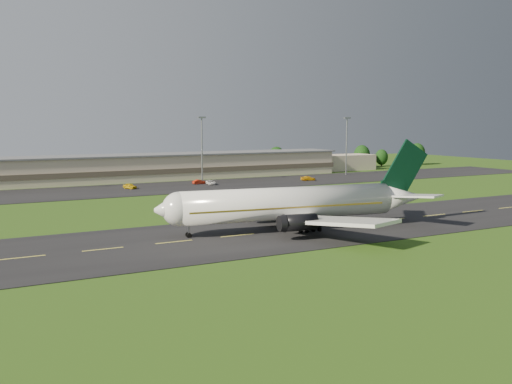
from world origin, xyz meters
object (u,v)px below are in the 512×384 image
airliner (293,204)px  service_vehicle_c (211,182)px  service_vehicle_a (130,186)px  light_mast_centre (202,141)px  service_vehicle_d (308,178)px  terminal (187,166)px  light_mast_east (347,139)px  service_vehicle_b (199,182)px

airliner → service_vehicle_c: 74.88m
airliner → service_vehicle_a: size_ratio=11.54×
airliner → light_mast_centre: size_ratio=2.51×
service_vehicle_d → terminal: bearing=57.0°
terminal → service_vehicle_d: (30.69, -26.83, -3.19)m
service_vehicle_c → service_vehicle_d: bearing=2.3°
light_mast_east → service_vehicle_b: bearing=-176.0°
light_mast_east → service_vehicle_a: (-79.49, -6.31, -11.88)m
light_mast_centre → service_vehicle_d: light_mast_centre is taller
airliner → light_mast_east: 107.66m
light_mast_centre → service_vehicle_b: 12.92m
terminal → service_vehicle_d: size_ratio=30.05×
light_mast_centre → service_vehicle_d: size_ratio=4.22×
terminal → service_vehicle_b: bearing=-101.5°
light_mast_centre → light_mast_east: 55.00m
airliner → light_mast_centre: bearing=86.2°
light_mast_east → service_vehicle_d: light_mast_east is taller
service_vehicle_d → service_vehicle_a: bearing=93.8°
terminal → service_vehicle_c: (-1.57, -23.32, -3.23)m
light_mast_centre → airliner: bearing=-101.6°
terminal → light_mast_east: 56.67m
light_mast_centre → light_mast_east: bearing=0.0°
light_mast_east → service_vehicle_a: bearing=-175.5°
service_vehicle_c → service_vehicle_a: bearing=-173.4°
service_vehicle_b → service_vehicle_d: 35.42m
light_mast_centre → service_vehicle_d: (32.09, -10.65, -11.94)m
service_vehicle_b → service_vehicle_d: (34.80, -6.59, 0.03)m
airliner → service_vehicle_b: 77.40m
terminal → service_vehicle_b: size_ratio=35.51×
light_mast_centre → service_vehicle_d: 35.86m
terminal → service_vehicle_c: terminal is taller
airliner → service_vehicle_a: 74.34m
airliner → service_vehicle_c: size_ratio=10.77×
service_vehicle_d → service_vehicle_b: bearing=87.5°
service_vehicle_b → service_vehicle_d: bearing=-107.7°
terminal → light_mast_centre: bearing=-95.0°
service_vehicle_a → service_vehicle_b: size_ratio=1.08×
terminal → light_mast_east: size_ratio=7.13×
light_mast_east → service_vehicle_c: size_ratio=4.28×
terminal → light_mast_centre: 18.45m
light_mast_centre → service_vehicle_c: (-0.17, -7.14, -11.98)m
service_vehicle_b → terminal: bearing=-18.5°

